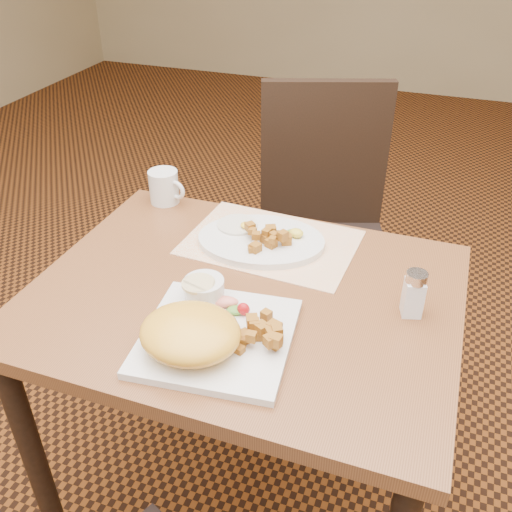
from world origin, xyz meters
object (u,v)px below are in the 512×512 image
(plate_oval, at_px, (261,241))
(coffee_mug, at_px, (165,187))
(salt_shaker, at_px, (414,293))
(table, at_px, (244,330))
(plate_square, at_px, (217,337))
(chair_far, at_px, (323,220))

(plate_oval, relative_size, coffee_mug, 2.76)
(salt_shaker, relative_size, coffee_mug, 0.91)
(plate_oval, bearing_deg, salt_shaker, -21.45)
(table, height_order, plate_oval, plate_oval)
(plate_oval, bearing_deg, plate_square, -84.40)
(coffee_mug, bearing_deg, plate_square, -53.23)
(salt_shaker, distance_m, coffee_mug, 0.74)
(salt_shaker, bearing_deg, plate_oval, 158.55)
(table, bearing_deg, plate_square, -87.29)
(table, xyz_separation_m, plate_square, (0.01, -0.16, 0.12))
(table, height_order, plate_square, plate_square)
(chair_far, height_order, salt_shaker, chair_far)
(table, xyz_separation_m, salt_shaker, (0.34, 0.04, 0.16))
(plate_oval, bearing_deg, chair_far, 86.11)
(plate_square, height_order, plate_oval, plate_oval)
(plate_oval, distance_m, coffee_mug, 0.34)
(plate_square, height_order, salt_shaker, salt_shaker)
(table, relative_size, chair_far, 0.93)
(plate_oval, relative_size, salt_shaker, 3.05)
(table, height_order, coffee_mug, coffee_mug)
(table, bearing_deg, salt_shaker, 7.42)
(plate_square, height_order, coffee_mug, coffee_mug)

